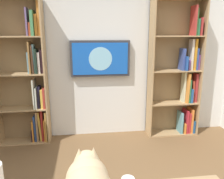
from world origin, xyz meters
name	(u,v)px	position (x,y,z in m)	size (l,w,h in m)	color
wall_back	(99,53)	(0.00, -2.23, 1.35)	(4.52, 0.06, 2.70)	silver
bookshelf_left	(180,75)	(-1.30, -2.06, 1.00)	(0.82, 0.28, 2.17)	tan
bookshelf_right	(27,78)	(1.09, -2.06, 1.02)	(0.76, 0.28, 2.16)	tan
wall_mounted_tv	(100,59)	(-0.01, -2.15, 1.28)	(0.93, 0.07, 0.56)	#333338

